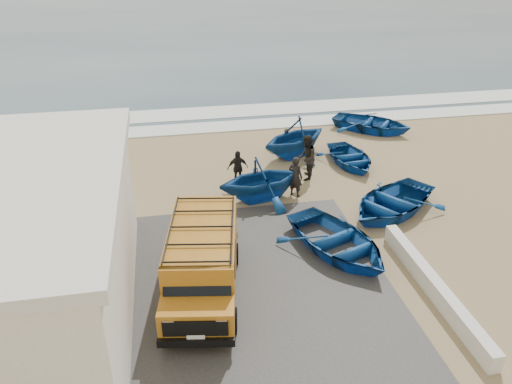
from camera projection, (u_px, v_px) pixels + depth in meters
ground at (245, 254)px, 16.24m from camera, size 160.00×160.00×0.00m
slab at (187, 301)px, 14.16m from camera, size 12.00×10.00×0.05m
ocean at (174, 13)px, 65.02m from camera, size 180.00×88.00×0.01m
surf_line at (208, 128)px, 26.68m from camera, size 180.00×1.60×0.06m
surf_wash at (204, 113)px, 28.86m from camera, size 180.00×2.20×0.04m
parapet at (434, 287)px, 14.32m from camera, size 0.35×6.00×0.55m
van at (203, 259)px, 14.09m from camera, size 2.65×5.07×2.07m
boat_near_left at (338, 241)px, 16.15m from camera, size 4.30×4.98×0.87m
boat_near_right at (391, 202)px, 18.49m from camera, size 5.18×4.83×0.87m
boat_mid_left at (261, 179)px, 19.16m from camera, size 3.97×3.62×1.80m
boat_mid_right at (350, 158)px, 22.35m from camera, size 2.65×3.53×0.69m
boat_far_left at (295, 137)px, 22.95m from camera, size 4.61×4.42×1.88m
boat_far_right at (372, 123)px, 26.14m from camera, size 5.00×4.84×0.85m
fisherman_front at (295, 176)px, 19.49m from camera, size 0.72×0.72×1.68m
fisherman_middle at (306, 158)px, 20.82m from camera, size 1.02×1.14×1.92m
fisherman_back at (238, 168)px, 20.38m from camera, size 0.92×0.48×1.51m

